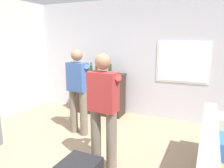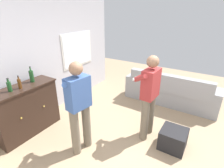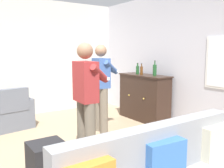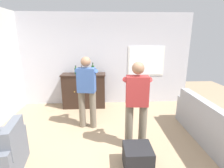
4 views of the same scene
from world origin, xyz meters
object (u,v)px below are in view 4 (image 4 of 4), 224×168
object	(u,v)px
sideboard_cabinet	(84,90)
bottle_liquor_amber	(82,71)
bottle_wine_green	(76,71)
ottoman	(138,157)
person_standing_right	(137,102)
bottle_spirits_clear	(93,69)
couch	(213,129)
armchair	(1,158)
person_standing_left	(87,89)

from	to	relation	value
sideboard_cabinet	bottle_liquor_amber	bearing A→B (deg)	-130.37
bottle_wine_green	ottoman	distance (m)	3.14
sideboard_cabinet	person_standing_right	world-z (taller)	person_standing_right
bottle_spirits_clear	person_standing_right	size ratio (longest dim) A/B	0.19
sideboard_cabinet	bottle_wine_green	distance (m)	0.65
person_standing_right	couch	bearing A→B (deg)	-1.02
sideboard_cabinet	ottoman	size ratio (longest dim) A/B	2.84
person_standing_right	ottoman	bearing A→B (deg)	-96.56
armchair	person_standing_left	world-z (taller)	person_standing_left
couch	bottle_wine_green	size ratio (longest dim) A/B	9.43
person_standing_right	person_standing_left	bearing A→B (deg)	138.70
person_standing_right	bottle_liquor_amber	bearing A→B (deg)	120.71
couch	person_standing_left	world-z (taller)	person_standing_left
armchair	ottoman	bearing A→B (deg)	0.62
couch	person_standing_right	bearing A→B (deg)	178.98
ottoman	person_standing_left	size ratio (longest dim) A/B	0.27
ottoman	person_standing_right	world-z (taller)	person_standing_right
bottle_spirits_clear	ottoman	world-z (taller)	bottle_spirits_clear
couch	bottle_liquor_amber	world-z (taller)	bottle_liquor_amber
sideboard_cabinet	person_standing_right	size ratio (longest dim) A/B	0.77
ottoman	person_standing_left	distance (m)	1.86
couch	person_standing_right	distance (m)	1.64
bottle_wine_green	bottle_liquor_amber	bearing A→B (deg)	-10.56
bottle_wine_green	person_standing_left	size ratio (longest dim) A/B	0.15
bottle_spirits_clear	person_standing_right	xyz separation A→B (m)	(0.91, -2.17, -0.22)
ottoman	person_standing_left	world-z (taller)	person_standing_left
armchair	bottle_spirits_clear	bearing A→B (deg)	64.78
ottoman	person_standing_right	xyz separation A→B (m)	(0.06, 0.56, 0.75)
bottle_wine_green	person_standing_right	xyz separation A→B (m)	(1.41, -2.11, -0.20)
bottle_spirits_clear	person_standing_left	xyz separation A→B (m)	(-0.07, -1.31, -0.22)
ottoman	bottle_wine_green	bearing A→B (deg)	116.72
couch	sideboard_cabinet	world-z (taller)	sideboard_cabinet
bottle_liquor_amber	person_standing_right	size ratio (longest dim) A/B	0.15
armchair	bottle_wine_green	bearing A→B (deg)	73.44
armchair	bottle_spirits_clear	world-z (taller)	bottle_spirits_clear
bottle_wine_green	person_standing_right	world-z (taller)	person_standing_right
bottle_wine_green	bottle_spirits_clear	bearing A→B (deg)	7.00
sideboard_cabinet	person_standing_right	bearing A→B (deg)	-60.74
couch	ottoman	bearing A→B (deg)	-161.50
ottoman	person_standing_right	bearing A→B (deg)	83.44
sideboard_cabinet	ottoman	bearing A→B (deg)	-67.23
bottle_liquor_amber	bottle_spirits_clear	bearing A→B (deg)	16.14
bottle_wine_green	person_standing_right	bearing A→B (deg)	-56.29
ottoman	couch	bearing A→B (deg)	18.50
armchair	person_standing_right	xyz separation A→B (m)	(2.21, 0.58, 0.65)
armchair	person_standing_left	size ratio (longest dim) A/B	0.57
bottle_spirits_clear	sideboard_cabinet	bearing A→B (deg)	-171.12
couch	ottoman	xyz separation A→B (m)	(-1.59, -0.53, -0.16)
bottle_liquor_amber	person_standing_left	size ratio (longest dim) A/B	0.15
armchair	bottle_liquor_amber	size ratio (longest dim) A/B	3.80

